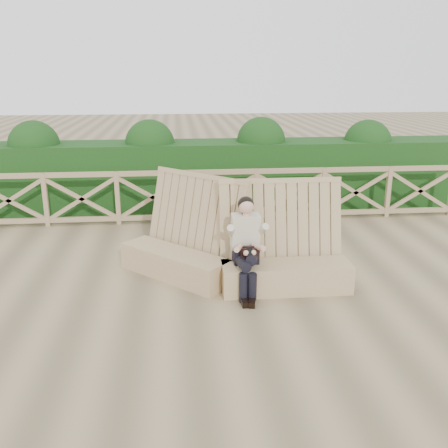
{
  "coord_description": "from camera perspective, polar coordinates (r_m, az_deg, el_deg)",
  "views": [
    {
      "loc": [
        -0.93,
        -6.52,
        3.06
      ],
      "look_at": [
        -0.26,
        0.4,
        0.9
      ],
      "focal_mm": 40.0,
      "sensor_mm": 36.0,
      "label": 1
    }
  ],
  "objects": [
    {
      "name": "ground",
      "position": [
        7.26,
        2.36,
        -7.68
      ],
      "size": [
        60.0,
        60.0,
        0.0
      ],
      "primitive_type": "plane",
      "color": "brown",
      "rests_on": "ground"
    },
    {
      "name": "bench",
      "position": [
        7.45,
        0.72,
        -3.78
      ],
      "size": [
        3.36,
        1.89,
        1.55
      ],
      "rotation": [
        0.0,
        0.0,
        -0.34
      ],
      "color": "#9A7D58",
      "rests_on": "ground"
    },
    {
      "name": "guardrail",
      "position": [
        10.37,
        -0.22,
        3.28
      ],
      "size": [
        10.1,
        0.09,
        1.1
      ],
      "color": "#82654B",
      "rests_on": "ground"
    },
    {
      "name": "hedge",
      "position": [
        11.49,
        -0.78,
        5.67
      ],
      "size": [
        12.0,
        1.2,
        1.5
      ],
      "primitive_type": "cube",
      "color": "black",
      "rests_on": "ground"
    },
    {
      "name": "woman",
      "position": [
        7.01,
        2.56,
        -2.21
      ],
      "size": [
        0.41,
        0.86,
        1.38
      ],
      "rotation": [
        0.0,
        0.0,
        0.03
      ],
      "color": "black",
      "rests_on": "ground"
    }
  ]
}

